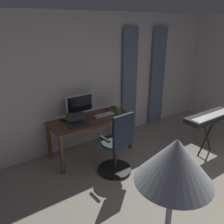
{
  "coord_description": "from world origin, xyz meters",
  "views": [
    {
      "loc": [
        2.6,
        0.56,
        2.36
      ],
      "look_at": [
        0.65,
        -2.22,
        1.03
      ],
      "focal_mm": 36.55,
      "sensor_mm": 36.0,
      "label": 1
    }
  ],
  "objects_px": {
    "cell_phone_by_monitor": "(114,108)",
    "mug_coffee": "(118,111)",
    "computer_keyboard": "(104,115)",
    "desk": "(91,123)",
    "cell_phone_face_up": "(63,120)",
    "computer_monitor": "(80,104)",
    "computer_mouse": "(107,109)",
    "office_chair": "(117,146)",
    "piano_keyboard": "(210,118)",
    "floor_lamp": "(172,191)",
    "laptop": "(77,122)"
  },
  "relations": [
    {
      "from": "cell_phone_by_monitor",
      "to": "mug_coffee",
      "type": "height_order",
      "value": "mug_coffee"
    },
    {
      "from": "computer_keyboard",
      "to": "cell_phone_by_monitor",
      "type": "bearing_deg",
      "value": -149.17
    },
    {
      "from": "desk",
      "to": "cell_phone_face_up",
      "type": "xyz_separation_m",
      "value": [
        0.46,
        -0.2,
        0.1
      ]
    },
    {
      "from": "computer_monitor",
      "to": "computer_mouse",
      "type": "xyz_separation_m",
      "value": [
        -0.6,
        -0.01,
        -0.22
      ]
    },
    {
      "from": "office_chair",
      "to": "piano_keyboard",
      "type": "relative_size",
      "value": 1.0
    },
    {
      "from": "computer_mouse",
      "to": "computer_keyboard",
      "type": "bearing_deg",
      "value": 47.64
    },
    {
      "from": "computer_keyboard",
      "to": "floor_lamp",
      "type": "xyz_separation_m",
      "value": [
        1.47,
        2.84,
        0.91
      ]
    },
    {
      "from": "desk",
      "to": "piano_keyboard",
      "type": "height_order",
      "value": "piano_keyboard"
    },
    {
      "from": "computer_monitor",
      "to": "cell_phone_face_up",
      "type": "height_order",
      "value": "computer_monitor"
    },
    {
      "from": "computer_keyboard",
      "to": "floor_lamp",
      "type": "bearing_deg",
      "value": 62.63
    },
    {
      "from": "computer_mouse",
      "to": "mug_coffee",
      "type": "distance_m",
      "value": 0.3
    },
    {
      "from": "computer_monitor",
      "to": "computer_keyboard",
      "type": "height_order",
      "value": "computer_monitor"
    },
    {
      "from": "computer_keyboard",
      "to": "laptop",
      "type": "height_order",
      "value": "laptop"
    },
    {
      "from": "piano_keyboard",
      "to": "cell_phone_by_monitor",
      "type": "bearing_deg",
      "value": -52.06
    },
    {
      "from": "desk",
      "to": "office_chair",
      "type": "bearing_deg",
      "value": 91.49
    },
    {
      "from": "laptop",
      "to": "mug_coffee",
      "type": "relative_size",
      "value": 2.79
    },
    {
      "from": "computer_keyboard",
      "to": "computer_monitor",
      "type": "bearing_deg",
      "value": -30.13
    },
    {
      "from": "cell_phone_face_up",
      "to": "cell_phone_by_monitor",
      "type": "relative_size",
      "value": 1.0
    },
    {
      "from": "computer_monitor",
      "to": "cell_phone_by_monitor",
      "type": "height_order",
      "value": "computer_monitor"
    },
    {
      "from": "desk",
      "to": "laptop",
      "type": "relative_size",
      "value": 4.01
    },
    {
      "from": "piano_keyboard",
      "to": "floor_lamp",
      "type": "xyz_separation_m",
      "value": [
        2.96,
        1.58,
        0.9
      ]
    },
    {
      "from": "cell_phone_face_up",
      "to": "piano_keyboard",
      "type": "distance_m",
      "value": 2.67
    },
    {
      "from": "computer_monitor",
      "to": "computer_keyboard",
      "type": "bearing_deg",
      "value": 149.87
    },
    {
      "from": "desk",
      "to": "cell_phone_by_monitor",
      "type": "relative_size",
      "value": 10.65
    },
    {
      "from": "computer_keyboard",
      "to": "computer_mouse",
      "type": "xyz_separation_m",
      "value": [
        -0.21,
        -0.23,
        0.01
      ]
    },
    {
      "from": "cell_phone_face_up",
      "to": "cell_phone_by_monitor",
      "type": "distance_m",
      "value": 1.13
    },
    {
      "from": "computer_keyboard",
      "to": "floor_lamp",
      "type": "distance_m",
      "value": 3.32
    },
    {
      "from": "computer_mouse",
      "to": "cell_phone_face_up",
      "type": "xyz_separation_m",
      "value": [
        0.96,
        0.02,
        -0.01
      ]
    },
    {
      "from": "laptop",
      "to": "mug_coffee",
      "type": "height_order",
      "value": "laptop"
    },
    {
      "from": "computer_keyboard",
      "to": "mug_coffee",
      "type": "bearing_deg",
      "value": 168.53
    },
    {
      "from": "piano_keyboard",
      "to": "floor_lamp",
      "type": "relative_size",
      "value": 0.58
    },
    {
      "from": "computer_mouse",
      "to": "piano_keyboard",
      "type": "distance_m",
      "value": 1.96
    },
    {
      "from": "piano_keyboard",
      "to": "office_chair",
      "type": "bearing_deg",
      "value": -13.72
    },
    {
      "from": "computer_mouse",
      "to": "floor_lamp",
      "type": "distance_m",
      "value": 3.62
    },
    {
      "from": "laptop",
      "to": "mug_coffee",
      "type": "xyz_separation_m",
      "value": [
        -0.89,
        -0.02,
        -0.0
      ]
    },
    {
      "from": "office_chair",
      "to": "computer_keyboard",
      "type": "bearing_deg",
      "value": 68.73
    },
    {
      "from": "computer_mouse",
      "to": "cell_phone_face_up",
      "type": "bearing_deg",
      "value": 1.42
    },
    {
      "from": "desk",
      "to": "mug_coffee",
      "type": "xyz_separation_m",
      "value": [
        -0.57,
        0.07,
        0.14
      ]
    },
    {
      "from": "piano_keyboard",
      "to": "computer_monitor",
      "type": "bearing_deg",
      "value": -37.03
    },
    {
      "from": "computer_monitor",
      "to": "laptop",
      "type": "height_order",
      "value": "computer_monitor"
    },
    {
      "from": "computer_mouse",
      "to": "cell_phone_face_up",
      "type": "height_order",
      "value": "computer_mouse"
    },
    {
      "from": "office_chair",
      "to": "laptop",
      "type": "height_order",
      "value": "office_chair"
    },
    {
      "from": "piano_keyboard",
      "to": "computer_mouse",
      "type": "bearing_deg",
      "value": -48.1
    },
    {
      "from": "desk",
      "to": "floor_lamp",
      "type": "bearing_deg",
      "value": 67.41
    },
    {
      "from": "desk",
      "to": "cell_phone_by_monitor",
      "type": "height_order",
      "value": "cell_phone_by_monitor"
    },
    {
      "from": "desk",
      "to": "computer_monitor",
      "type": "relative_size",
      "value": 2.87
    },
    {
      "from": "computer_monitor",
      "to": "laptop",
      "type": "distance_m",
      "value": 0.42
    },
    {
      "from": "computer_monitor",
      "to": "floor_lamp",
      "type": "height_order",
      "value": "floor_lamp"
    },
    {
      "from": "desk",
      "to": "mug_coffee",
      "type": "distance_m",
      "value": 0.59
    },
    {
      "from": "office_chair",
      "to": "cell_phone_by_monitor",
      "type": "xyz_separation_m",
      "value": [
        -0.65,
        -1.02,
        0.22
      ]
    }
  ]
}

